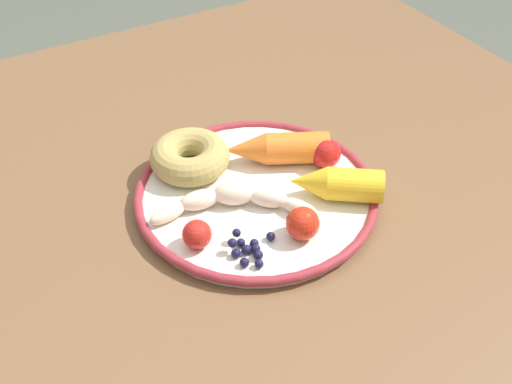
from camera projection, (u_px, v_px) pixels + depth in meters
The scene contains 10 objects.
dining_table at pixel (221, 234), 0.86m from camera, with size 1.17×0.98×0.77m.
plate at pixel (256, 194), 0.78m from camera, with size 0.31×0.31×0.02m.
banana at pixel (234, 200), 0.75m from camera, with size 0.19×0.11×0.03m.
carrot_orange at pixel (276, 149), 0.81m from camera, with size 0.14×0.10×0.04m.
carrot_yellow at pixel (336, 184), 0.76m from camera, with size 0.12×0.10×0.04m.
donut at pixel (190, 157), 0.81m from camera, with size 0.11×0.11×0.04m, color tan.
blueberry_pile at pixel (248, 249), 0.70m from camera, with size 0.06×0.06×0.02m.
tomato_near at pixel (303, 223), 0.71m from camera, with size 0.04×0.04×0.04m, color red.
tomato_mid at pixel (326, 153), 0.81m from camera, with size 0.04×0.04×0.04m, color red.
tomato_far at pixel (197, 234), 0.70m from camera, with size 0.03×0.03×0.03m, color red.
Camera 1 is at (0.26, 0.55, 1.30)m, focal length 43.22 mm.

